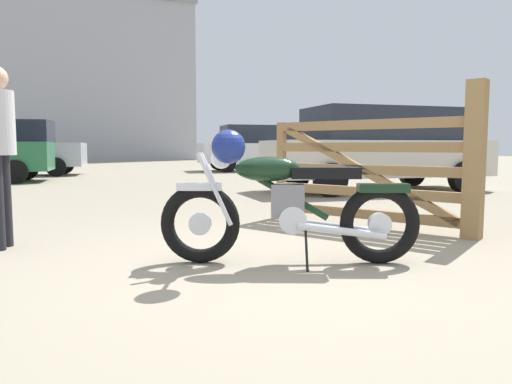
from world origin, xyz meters
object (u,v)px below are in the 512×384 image
object	(u,v)px
white_estate_far	(263,146)
red_hatchback_near	(382,146)
timber_gate	(387,167)
silver_sedan_mid	(17,147)
vintage_motorcycle	(283,203)

from	to	relation	value
white_estate_far	red_hatchback_near	distance (m)	8.90
timber_gate	silver_sedan_mid	world-z (taller)	silver_sedan_mid
vintage_motorcycle	timber_gate	world-z (taller)	timber_gate
timber_gate	vintage_motorcycle	bearing A→B (deg)	91.30
silver_sedan_mid	red_hatchback_near	distance (m)	11.65
red_hatchback_near	white_estate_far	bearing A→B (deg)	-91.64
vintage_motorcycle	white_estate_far	world-z (taller)	white_estate_far
timber_gate	red_hatchback_near	world-z (taller)	red_hatchback_near
timber_gate	red_hatchback_near	xyz separation A→B (m)	(3.03, 3.96, 0.24)
white_estate_far	red_hatchback_near	xyz separation A→B (m)	(-1.25, -8.81, 0.00)
timber_gate	silver_sedan_mid	distance (m)	13.70
silver_sedan_mid	red_hatchback_near	size ratio (longest dim) A/B	0.85
vintage_motorcycle	silver_sedan_mid	xyz separation A→B (m)	(-2.49, 14.00, 0.43)
white_estate_far	vintage_motorcycle	bearing A→B (deg)	74.82
silver_sedan_mid	red_hatchback_near	xyz separation A→B (m)	(7.34, -9.04, 0.02)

